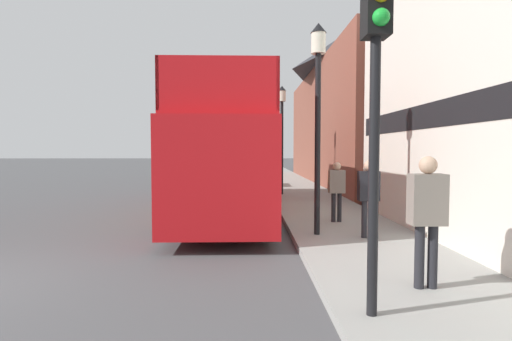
{
  "coord_description": "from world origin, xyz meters",
  "views": [
    {
      "loc": [
        4.62,
        -5.71,
        2.06
      ],
      "look_at": [
        4.87,
        6.09,
        1.45
      ],
      "focal_mm": 28.0,
      "sensor_mm": 36.0,
      "label": 1
    }
  ],
  "objects_px": {
    "pedestrian_nearest": "(427,209)",
    "pedestrian_third": "(337,186)",
    "pedestrian_second": "(368,192)",
    "tour_bus": "(229,158)",
    "parked_car_ahead_of_bus": "(246,176)",
    "traffic_signal": "(376,58)",
    "lamp_post_second": "(282,120)",
    "lamp_post_nearest": "(318,90)"
  },
  "relations": [
    {
      "from": "lamp_post_nearest",
      "to": "lamp_post_second",
      "type": "xyz_separation_m",
      "value": [
        -0.11,
        8.2,
        -0.04
      ]
    },
    {
      "from": "traffic_signal",
      "to": "lamp_post_nearest",
      "type": "distance_m",
      "value": 4.48
    },
    {
      "from": "lamp_post_second",
      "to": "pedestrian_third",
      "type": "bearing_deg",
      "value": -82.28
    },
    {
      "from": "pedestrian_third",
      "to": "pedestrian_nearest",
      "type": "bearing_deg",
      "value": -88.85
    },
    {
      "from": "lamp_post_nearest",
      "to": "pedestrian_second",
      "type": "bearing_deg",
      "value": -19.18
    },
    {
      "from": "parked_car_ahead_of_bus",
      "to": "lamp_post_second",
      "type": "relative_size",
      "value": 0.99
    },
    {
      "from": "pedestrian_nearest",
      "to": "pedestrian_third",
      "type": "distance_m",
      "value": 5.12
    },
    {
      "from": "tour_bus",
      "to": "pedestrian_nearest",
      "type": "height_order",
      "value": "tour_bus"
    },
    {
      "from": "pedestrian_nearest",
      "to": "parked_car_ahead_of_bus",
      "type": "bearing_deg",
      "value": 99.05
    },
    {
      "from": "pedestrian_third",
      "to": "tour_bus",
      "type": "bearing_deg",
      "value": 137.86
    },
    {
      "from": "lamp_post_nearest",
      "to": "lamp_post_second",
      "type": "distance_m",
      "value": 8.2
    },
    {
      "from": "tour_bus",
      "to": "pedestrian_second",
      "type": "xyz_separation_m",
      "value": [
        3.27,
        -4.64,
        -0.63
      ]
    },
    {
      "from": "pedestrian_second",
      "to": "parked_car_ahead_of_bus",
      "type": "bearing_deg",
      "value": 101.95
    },
    {
      "from": "pedestrian_nearest",
      "to": "lamp_post_nearest",
      "type": "height_order",
      "value": "lamp_post_nearest"
    },
    {
      "from": "pedestrian_nearest",
      "to": "pedestrian_third",
      "type": "xyz_separation_m",
      "value": [
        -0.1,
        5.12,
        -0.14
      ]
    },
    {
      "from": "pedestrian_nearest",
      "to": "pedestrian_second",
      "type": "distance_m",
      "value": 3.19
    },
    {
      "from": "traffic_signal",
      "to": "pedestrian_third",
      "type": "bearing_deg",
      "value": 81.28
    },
    {
      "from": "lamp_post_nearest",
      "to": "traffic_signal",
      "type": "bearing_deg",
      "value": -91.7
    },
    {
      "from": "pedestrian_second",
      "to": "traffic_signal",
      "type": "xyz_separation_m",
      "value": [
        -1.19,
        -4.1,
        1.93
      ]
    },
    {
      "from": "traffic_signal",
      "to": "pedestrian_nearest",
      "type": "bearing_deg",
      "value": 41.45
    },
    {
      "from": "parked_car_ahead_of_bus",
      "to": "lamp_post_nearest",
      "type": "height_order",
      "value": "lamp_post_nearest"
    },
    {
      "from": "pedestrian_second",
      "to": "pedestrian_nearest",
      "type": "bearing_deg",
      "value": -92.89
    },
    {
      "from": "pedestrian_second",
      "to": "lamp_post_second",
      "type": "distance_m",
      "value": 8.92
    },
    {
      "from": "pedestrian_second",
      "to": "lamp_post_second",
      "type": "bearing_deg",
      "value": 97.74
    },
    {
      "from": "traffic_signal",
      "to": "tour_bus",
      "type": "bearing_deg",
      "value": 103.37
    },
    {
      "from": "lamp_post_nearest",
      "to": "lamp_post_second",
      "type": "relative_size",
      "value": 1.02
    },
    {
      "from": "pedestrian_nearest",
      "to": "pedestrian_third",
      "type": "height_order",
      "value": "pedestrian_nearest"
    },
    {
      "from": "pedestrian_nearest",
      "to": "lamp_post_second",
      "type": "relative_size",
      "value": 0.39
    },
    {
      "from": "lamp_post_second",
      "to": "pedestrian_second",
      "type": "bearing_deg",
      "value": -82.26
    },
    {
      "from": "pedestrian_second",
      "to": "lamp_post_second",
      "type": "height_order",
      "value": "lamp_post_second"
    },
    {
      "from": "pedestrian_nearest",
      "to": "lamp_post_second",
      "type": "height_order",
      "value": "lamp_post_second"
    },
    {
      "from": "pedestrian_second",
      "to": "pedestrian_third",
      "type": "height_order",
      "value": "pedestrian_second"
    },
    {
      "from": "parked_car_ahead_of_bus",
      "to": "pedestrian_nearest",
      "type": "height_order",
      "value": "pedestrian_nearest"
    },
    {
      "from": "traffic_signal",
      "to": "lamp_post_second",
      "type": "xyz_separation_m",
      "value": [
        0.02,
        12.66,
        0.27
      ]
    },
    {
      "from": "tour_bus",
      "to": "parked_car_ahead_of_bus",
      "type": "distance_m",
      "value": 8.25
    },
    {
      "from": "tour_bus",
      "to": "pedestrian_third",
      "type": "xyz_separation_m",
      "value": [
        3.0,
        -2.72,
        -0.68
      ]
    },
    {
      "from": "traffic_signal",
      "to": "lamp_post_second",
      "type": "bearing_deg",
      "value": 89.89
    },
    {
      "from": "pedestrian_second",
      "to": "lamp_post_nearest",
      "type": "bearing_deg",
      "value": 160.82
    },
    {
      "from": "pedestrian_third",
      "to": "lamp_post_second",
      "type": "height_order",
      "value": "lamp_post_second"
    },
    {
      "from": "pedestrian_nearest",
      "to": "traffic_signal",
      "type": "distance_m",
      "value": 2.29
    },
    {
      "from": "tour_bus",
      "to": "pedestrian_nearest",
      "type": "xyz_separation_m",
      "value": [
        3.11,
        -7.83,
        -0.54
      ]
    },
    {
      "from": "pedestrian_second",
      "to": "traffic_signal",
      "type": "height_order",
      "value": "traffic_signal"
    }
  ]
}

